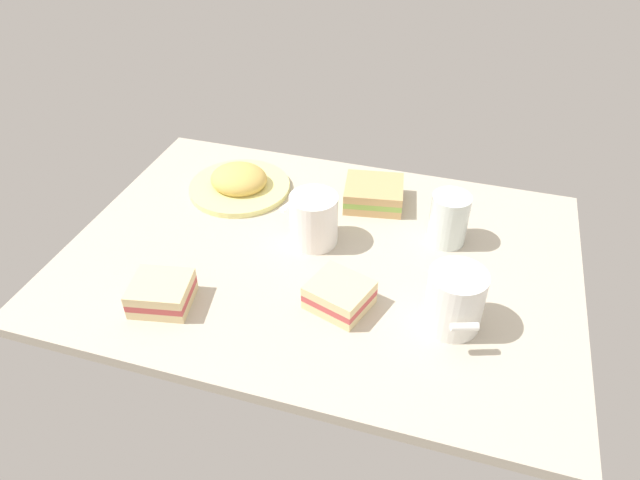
# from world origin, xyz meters

# --- Properties ---
(tabletop) EXTENTS (0.90, 0.64, 0.02)m
(tabletop) POSITION_xyz_m (0.00, 0.00, 0.01)
(tabletop) COLOR #BCB29E
(tabletop) RESTS_ON ground
(plate_of_food) EXTENTS (0.21, 0.21, 0.06)m
(plate_of_food) POSITION_xyz_m (0.22, -0.15, 0.04)
(plate_of_food) COLOR #EAE58C
(plate_of_food) RESTS_ON tabletop
(coffee_mug_black) EXTENTS (0.11, 0.09, 0.10)m
(coffee_mug_black) POSITION_xyz_m (0.02, -0.03, 0.07)
(coffee_mug_black) COLOR white
(coffee_mug_black) RESTS_ON tabletop
(coffee_mug_milky) EXTENTS (0.09, 0.11, 0.10)m
(coffee_mug_milky) POSITION_xyz_m (-0.24, 0.11, 0.07)
(coffee_mug_milky) COLOR white
(coffee_mug_milky) RESTS_ON tabletop
(sandwich_main) EXTENTS (0.13, 0.12, 0.04)m
(sandwich_main) POSITION_xyz_m (-0.06, -0.18, 0.04)
(sandwich_main) COLOR tan
(sandwich_main) RESTS_ON tabletop
(sandwich_side) EXTENTS (0.11, 0.10, 0.04)m
(sandwich_side) POSITION_xyz_m (0.21, 0.20, 0.04)
(sandwich_side) COLOR beige
(sandwich_side) RESTS_ON tabletop
(sandwich_extra) EXTENTS (0.11, 0.11, 0.04)m
(sandwich_extra) POSITION_xyz_m (-0.07, 0.12, 0.04)
(sandwich_extra) COLOR beige
(sandwich_extra) RESTS_ON tabletop
(glass_of_milk) EXTENTS (0.07, 0.07, 0.10)m
(glass_of_milk) POSITION_xyz_m (-0.21, -0.10, 0.06)
(glass_of_milk) COLOR silver
(glass_of_milk) RESTS_ON tabletop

